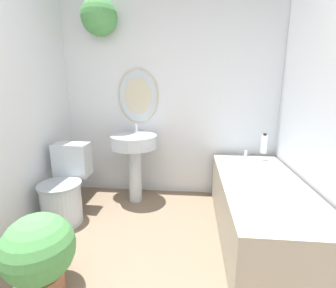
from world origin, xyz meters
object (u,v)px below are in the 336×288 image
(toilet, at_px, (65,189))
(pedestal_sink, at_px, (134,151))
(shampoo_bottle, at_px, (264,144))
(potted_plant, at_px, (39,252))
(bathtub, at_px, (260,208))

(toilet, relative_size, pedestal_sink, 0.83)
(pedestal_sink, bearing_deg, shampoo_bottle, 2.71)
(potted_plant, bearing_deg, bathtub, 26.57)
(potted_plant, bearing_deg, toilet, 108.73)
(pedestal_sink, relative_size, shampoo_bottle, 4.04)
(toilet, relative_size, shampoo_bottle, 3.36)
(potted_plant, bearing_deg, shampoo_bottle, 39.31)
(pedestal_sink, xyz_separation_m, shampoo_bottle, (1.40, 0.07, 0.10))
(toilet, height_order, bathtub, toilet)
(toilet, height_order, pedestal_sink, pedestal_sink)
(shampoo_bottle, bearing_deg, bathtub, -105.04)
(toilet, height_order, potted_plant, toilet)
(bathtub, distance_m, shampoo_bottle, 0.77)
(bathtub, bearing_deg, potted_plant, -153.43)
(shampoo_bottle, bearing_deg, toilet, -165.61)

